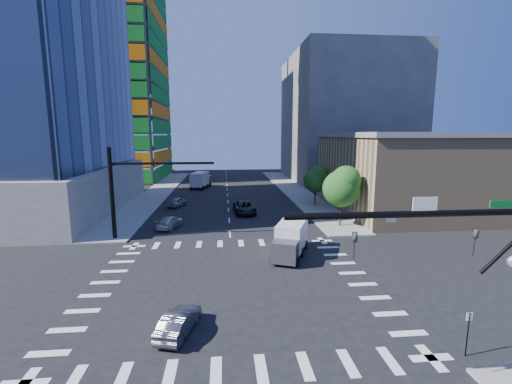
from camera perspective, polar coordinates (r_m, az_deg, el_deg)
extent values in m
plane|color=black|center=(24.89, -3.83, -14.97)|extent=(160.00, 160.00, 0.00)
cube|color=silver|center=(24.89, -3.83, -14.96)|extent=(20.00, 20.00, 0.01)
cube|color=gray|center=(64.80, 6.30, 0.36)|extent=(5.00, 60.00, 0.15)
cube|color=gray|center=(64.60, -15.97, 0.02)|extent=(5.00, 60.00, 0.15)
cube|color=gray|center=(56.51, -36.74, 0.18)|extent=(30.00, 30.00, 6.00)
cube|color=#1A8F2A|center=(87.03, -15.62, 18.55)|extent=(0.12, 24.00, 49.00)
cube|color=orange|center=(78.24, -27.00, 18.96)|extent=(24.00, 0.12, 49.00)
cube|color=tan|center=(51.70, 24.28, 2.77)|extent=(20.00, 22.00, 10.00)
cube|color=slate|center=(51.43, 24.69, 8.64)|extent=(20.50, 22.50, 0.60)
cube|color=#605956|center=(82.47, 14.45, 11.78)|extent=(24.00, 30.00, 28.00)
cylinder|color=black|center=(13.46, 26.23, -3.28)|extent=(10.00, 0.24, 0.24)
imported|color=black|center=(14.84, 32.57, -7.06)|extent=(0.16, 0.20, 1.00)
imported|color=black|center=(12.63, 16.03, -8.62)|extent=(0.16, 0.20, 1.00)
cube|color=white|center=(13.39, 26.34, -1.82)|extent=(0.90, 0.04, 0.50)
cube|color=#0E6325|center=(15.18, 36.02, -1.62)|extent=(1.10, 0.04, 0.28)
cylinder|color=black|center=(36.32, -22.89, -0.20)|extent=(0.40, 0.40, 9.00)
cylinder|color=black|center=(34.78, -15.30, 4.63)|extent=(10.00, 0.24, 0.24)
imported|color=black|center=(34.73, -13.59, 2.87)|extent=(0.16, 0.20, 1.00)
cylinder|color=#382316|center=(39.92, 13.85, -3.83)|extent=(0.20, 0.20, 2.27)
sphere|color=#16531A|center=(39.34, 14.03, 0.55)|extent=(4.16, 4.16, 4.16)
sphere|color=#336A23|center=(39.06, 14.78, 1.90)|extent=(3.25, 3.25, 3.25)
cylinder|color=#382316|center=(51.27, 9.79, -0.96)|extent=(0.20, 0.20, 1.92)
sphere|color=#16531A|center=(50.87, 9.87, 1.93)|extent=(3.52, 3.52, 3.52)
sphere|color=#336A23|center=(50.59, 10.42, 2.81)|extent=(2.75, 2.75, 2.75)
cylinder|color=black|center=(19.92, 31.79, -19.53)|extent=(0.06, 0.06, 2.20)
cube|color=silver|center=(19.52, 32.03, -17.19)|extent=(0.30, 0.03, 0.40)
imported|color=black|center=(45.37, -1.95, -2.61)|extent=(3.06, 5.85, 1.57)
imported|color=#BDBDBD|center=(39.71, -14.14, -4.87)|extent=(2.99, 4.77, 1.29)
imported|color=gray|center=(50.92, -13.04, -1.63)|extent=(2.89, 4.34, 1.37)
imported|color=#545559|center=(19.62, -12.75, -20.34)|extent=(2.21, 3.90, 1.22)
cube|color=silver|center=(29.47, 5.67, -7.55)|extent=(3.63, 4.90, 2.30)
cube|color=#3F3D45|center=(29.65, 5.65, -8.61)|extent=(2.49, 2.24, 1.68)
cube|color=#B8B8BA|center=(67.78, -9.13, 2.24)|extent=(3.46, 5.35, 2.56)
cube|color=#3F3D45|center=(67.86, -9.12, 1.70)|extent=(2.62, 2.26, 1.87)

